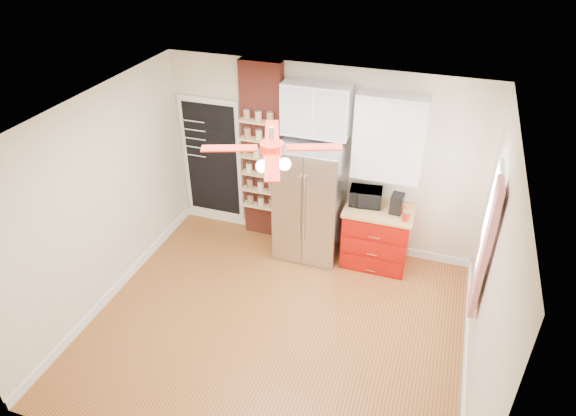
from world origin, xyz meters
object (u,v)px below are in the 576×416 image
(red_cabinet, at_px, (377,236))
(canister_left, at_px, (406,216))
(fridge, at_px, (310,201))
(ceiling_fan, at_px, (272,148))
(coffee_maker, at_px, (397,204))
(toaster_oven, at_px, (366,197))
(pantry_jar_oats, at_px, (257,152))

(red_cabinet, xyz_separation_m, canister_left, (0.37, -0.17, 0.51))
(fridge, xyz_separation_m, ceiling_fan, (0.05, -1.63, 1.55))
(red_cabinet, distance_m, coffee_maker, 0.62)
(toaster_oven, relative_size, canister_left, 3.48)
(red_cabinet, bearing_deg, canister_left, -24.78)
(red_cabinet, relative_size, ceiling_fan, 0.67)
(fridge, xyz_separation_m, pantry_jar_oats, (-0.84, 0.14, 0.57))
(pantry_jar_oats, bearing_deg, coffee_maker, -2.83)
(coffee_maker, bearing_deg, fridge, -173.46)
(toaster_oven, xyz_separation_m, pantry_jar_oats, (-1.60, 0.03, 0.42))
(ceiling_fan, xyz_separation_m, pantry_jar_oats, (-0.89, 1.77, -0.98))
(fridge, distance_m, red_cabinet, 1.06)
(red_cabinet, xyz_separation_m, pantry_jar_oats, (-1.81, 0.09, 0.99))
(coffee_maker, bearing_deg, pantry_jar_oats, -178.30)
(ceiling_fan, distance_m, coffee_maker, 2.45)
(fridge, height_order, red_cabinet, fridge)
(toaster_oven, height_order, coffee_maker, coffee_maker)
(fridge, distance_m, toaster_oven, 0.78)
(red_cabinet, distance_m, canister_left, 0.65)
(ceiling_fan, xyz_separation_m, coffee_maker, (1.14, 1.67, -1.39))
(toaster_oven, xyz_separation_m, canister_left, (0.59, -0.23, -0.06))
(red_cabinet, height_order, canister_left, canister_left)
(fridge, distance_m, pantry_jar_oats, 1.02)
(ceiling_fan, bearing_deg, pantry_jar_oats, 116.72)
(toaster_oven, distance_m, pantry_jar_oats, 1.65)
(fridge, bearing_deg, ceiling_fan, -88.24)
(pantry_jar_oats, bearing_deg, ceiling_fan, -63.28)
(ceiling_fan, height_order, coffee_maker, ceiling_fan)
(toaster_oven, relative_size, pantry_jar_oats, 3.17)
(ceiling_fan, bearing_deg, toaster_oven, 67.98)
(coffee_maker, height_order, canister_left, coffee_maker)
(ceiling_fan, height_order, canister_left, ceiling_fan)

